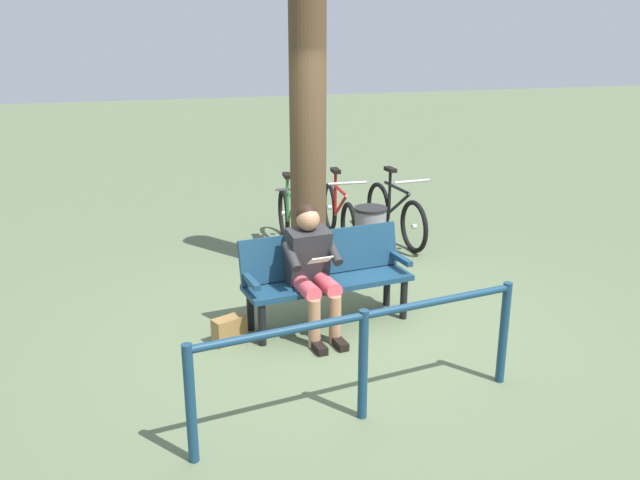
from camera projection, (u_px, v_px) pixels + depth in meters
ground_plane at (344, 325)px, 6.46m from camera, size 40.00×40.00×0.00m
bench at (325, 272)px, 6.41m from camera, size 1.65×0.68×0.87m
person_reading at (312, 264)px, 6.14m from camera, size 0.53×0.80×1.20m
handbag at (229, 330)px, 6.09m from camera, size 0.33×0.25×0.24m
tree_trunk at (308, 141)px, 7.41m from camera, size 0.40×0.40×3.02m
litter_bin at (370, 239)px, 7.80m from camera, size 0.38×0.38×0.74m
bicycle_orange at (395, 214)px, 8.85m from camera, size 0.48×1.68×0.94m
bicycle_silver at (339, 215)px, 8.78m from camera, size 0.48×1.68×0.94m
bicycle_blue at (290, 222)px, 8.51m from camera, size 0.48×1.68×0.94m
railing_fence at (363, 346)px, 4.80m from camera, size 2.54×0.45×0.85m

